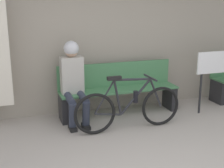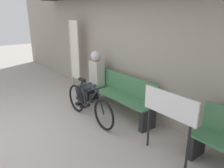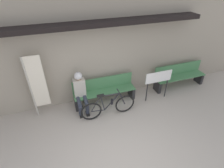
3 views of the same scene
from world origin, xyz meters
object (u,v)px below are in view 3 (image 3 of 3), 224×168
park_bench_far (179,76)px  banner_pole (36,84)px  park_bench_near (104,91)px  person_seated (80,90)px  signboard (158,79)px  bicycle (109,107)px

park_bench_far → banner_pole: (-4.75, 0.01, 0.66)m
park_bench_near → park_bench_far: same height
park_bench_near → person_seated: bearing=-171.4°
park_bench_far → signboard: bearing=-160.1°
bicycle → person_seated: 0.97m
person_seated → signboard: 2.45m
park_bench_near → bicycle: (-0.09, -0.69, -0.07)m
banner_pole → bicycle: bearing=-21.0°
bicycle → banner_pole: size_ratio=0.86×
person_seated → park_bench_far: person_seated is taller
park_bench_near → park_bench_far: (2.84, -0.00, -0.00)m
bicycle → banner_pole: 2.09m
park_bench_near → banner_pole: size_ratio=1.04×
person_seated → signboard: bearing=-7.4°
park_bench_far → signboard: signboard is taller
park_bench_far → banner_pole: bearing=179.8°
park_bench_near → bicycle: size_ratio=1.21×
bicycle → park_bench_far: size_ratio=0.85×
park_bench_near → park_bench_far: 2.84m
park_bench_far → banner_pole: 4.80m
person_seated → park_bench_far: 3.63m
bicycle → signboard: 1.81m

